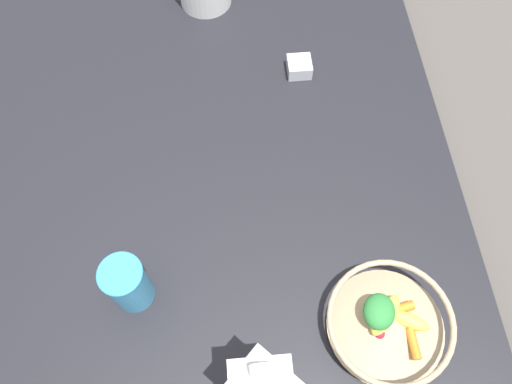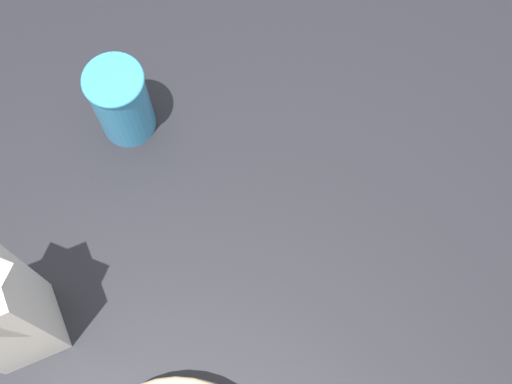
{
  "view_description": "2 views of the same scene",
  "coord_description": "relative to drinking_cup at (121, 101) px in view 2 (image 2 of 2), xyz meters",
  "views": [
    {
      "loc": [
        -0.15,
        0.56,
        0.92
      ],
      "look_at": [
        -0.19,
        0.16,
        0.13
      ],
      "focal_mm": 35.0,
      "sensor_mm": 36.0,
      "label": 1
    },
    {
      "loc": [
        -0.39,
        0.31,
        0.89
      ],
      "look_at": [
        -0.15,
        0.2,
        0.14
      ],
      "focal_mm": 50.0,
      "sensor_mm": 36.0,
      "label": 2
    }
  ],
  "objects": [
    {
      "name": "drinking_cup",
      "position": [
        0.0,
        0.0,
        0.0
      ],
      "size": [
        0.07,
        0.07,
        0.12
      ],
      "color": "#3893C6",
      "rests_on": "countertop"
    },
    {
      "name": "countertop",
      "position": [
        -0.04,
        -0.3,
        -0.09
      ],
      "size": [
        1.19,
        1.19,
        0.04
      ],
      "color": "black",
      "rests_on": "ground_plane"
    },
    {
      "name": "ground_plane",
      "position": [
        -0.04,
        -0.3,
        -0.11
      ],
      "size": [
        6.0,
        6.0,
        0.0
      ],
      "primitive_type": "plane",
      "color": "#4C4742"
    }
  ]
}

